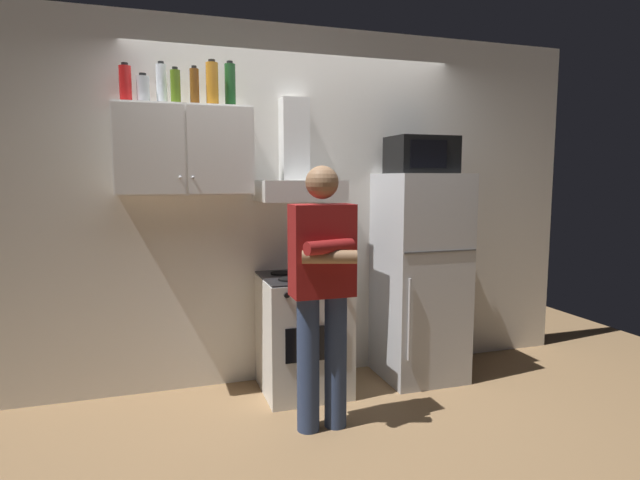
{
  "coord_description": "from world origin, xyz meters",
  "views": [
    {
      "loc": [
        -1.07,
        -3.3,
        1.56
      ],
      "look_at": [
        0.0,
        0.0,
        1.15
      ],
      "focal_mm": 29.1,
      "sensor_mm": 36.0,
      "label": 1
    }
  ],
  "objects_px": {
    "range_hood": "(298,174)",
    "microwave": "(421,155)",
    "upper_cabinet": "(184,151)",
    "person_standing": "(322,288)",
    "bottle_olive_oil": "(175,87)",
    "bottle_wine_green": "(230,86)",
    "bottle_soda_red": "(125,85)",
    "bottle_beer_brown": "(195,87)",
    "stove_oven": "(303,333)",
    "refrigerator": "(420,277)",
    "bottle_liquor_amber": "(212,84)",
    "bottle_vodka_clear": "(162,85)",
    "bottle_canister_steel": "(143,90)"
  },
  "relations": [
    {
      "from": "stove_oven",
      "to": "microwave",
      "type": "height_order",
      "value": "microwave"
    },
    {
      "from": "refrigerator",
      "to": "bottle_liquor_amber",
      "type": "bearing_deg",
      "value": 176.52
    },
    {
      "from": "stove_oven",
      "to": "bottle_vodka_clear",
      "type": "distance_m",
      "value": 1.99
    },
    {
      "from": "person_standing",
      "to": "bottle_liquor_amber",
      "type": "xyz_separation_m",
      "value": [
        -0.56,
        0.7,
        1.3
      ]
    },
    {
      "from": "bottle_liquor_amber",
      "to": "bottle_vodka_clear",
      "type": "xyz_separation_m",
      "value": [
        -0.33,
        0.07,
        -0.01
      ]
    },
    {
      "from": "stove_oven",
      "to": "bottle_canister_steel",
      "type": "distance_m",
      "value": 2.02
    },
    {
      "from": "bottle_wine_green",
      "to": "bottle_vodka_clear",
      "type": "bearing_deg",
      "value": 175.73
    },
    {
      "from": "refrigerator",
      "to": "upper_cabinet",
      "type": "bearing_deg",
      "value": 175.93
    },
    {
      "from": "range_hood",
      "to": "bottle_liquor_amber",
      "type": "xyz_separation_m",
      "value": [
        -0.61,
        -0.03,
        0.6
      ]
    },
    {
      "from": "upper_cabinet",
      "to": "stove_oven",
      "type": "height_order",
      "value": "upper_cabinet"
    },
    {
      "from": "refrigerator",
      "to": "person_standing",
      "type": "xyz_separation_m",
      "value": [
        -1.0,
        -0.61,
        0.1
      ]
    },
    {
      "from": "upper_cabinet",
      "to": "range_hood",
      "type": "relative_size",
      "value": 1.2
    },
    {
      "from": "bottle_olive_oil",
      "to": "bottle_wine_green",
      "type": "relative_size",
      "value": 0.78
    },
    {
      "from": "bottle_wine_green",
      "to": "bottle_beer_brown",
      "type": "relative_size",
      "value": 1.21
    },
    {
      "from": "microwave",
      "to": "bottle_vodka_clear",
      "type": "relative_size",
      "value": 1.67
    },
    {
      "from": "refrigerator",
      "to": "bottle_beer_brown",
      "type": "distance_m",
      "value": 2.17
    },
    {
      "from": "refrigerator",
      "to": "bottle_vodka_clear",
      "type": "relative_size",
      "value": 5.57
    },
    {
      "from": "bottle_olive_oil",
      "to": "bottle_soda_red",
      "type": "xyz_separation_m",
      "value": [
        -0.31,
        0.07,
        0.01
      ]
    },
    {
      "from": "bottle_wine_green",
      "to": "bottle_canister_steel",
      "type": "distance_m",
      "value": 0.57
    },
    {
      "from": "upper_cabinet",
      "to": "stove_oven",
      "type": "relative_size",
      "value": 1.03
    },
    {
      "from": "bottle_canister_steel",
      "to": "bottle_vodka_clear",
      "type": "height_order",
      "value": "bottle_vodka_clear"
    },
    {
      "from": "refrigerator",
      "to": "bottle_olive_oil",
      "type": "height_order",
      "value": "bottle_olive_oil"
    },
    {
      "from": "microwave",
      "to": "bottle_soda_red",
      "type": "height_order",
      "value": "bottle_soda_red"
    },
    {
      "from": "bottle_olive_oil",
      "to": "bottle_soda_red",
      "type": "bearing_deg",
      "value": 166.89
    },
    {
      "from": "stove_oven",
      "to": "refrigerator",
      "type": "distance_m",
      "value": 1.02
    },
    {
      "from": "refrigerator",
      "to": "bottle_wine_green",
      "type": "relative_size",
      "value": 5.11
    },
    {
      "from": "bottle_olive_oil",
      "to": "bottle_canister_steel",
      "type": "relative_size",
      "value": 1.19
    },
    {
      "from": "refrigerator",
      "to": "range_hood",
      "type": "bearing_deg",
      "value": 172.45
    },
    {
      "from": "person_standing",
      "to": "bottle_beer_brown",
      "type": "relative_size",
      "value": 6.33
    },
    {
      "from": "refrigerator",
      "to": "microwave",
      "type": "relative_size",
      "value": 3.33
    },
    {
      "from": "stove_oven",
      "to": "bottle_soda_red",
      "type": "bearing_deg",
      "value": 171.66
    },
    {
      "from": "upper_cabinet",
      "to": "person_standing",
      "type": "relative_size",
      "value": 0.55
    },
    {
      "from": "range_hood",
      "to": "bottle_wine_green",
      "type": "distance_m",
      "value": 0.77
    },
    {
      "from": "upper_cabinet",
      "to": "bottle_beer_brown",
      "type": "height_order",
      "value": "bottle_beer_brown"
    },
    {
      "from": "bottle_liquor_amber",
      "to": "bottle_olive_oil",
      "type": "distance_m",
      "value": 0.24
    },
    {
      "from": "bottle_soda_red",
      "to": "bottle_wine_green",
      "type": "height_order",
      "value": "bottle_wine_green"
    },
    {
      "from": "microwave",
      "to": "bottle_beer_brown",
      "type": "distance_m",
      "value": 1.73
    },
    {
      "from": "stove_oven",
      "to": "bottle_olive_oil",
      "type": "distance_m",
      "value": 1.93
    },
    {
      "from": "bottle_beer_brown",
      "to": "bottle_vodka_clear",
      "type": "bearing_deg",
      "value": 162.03
    },
    {
      "from": "stove_oven",
      "to": "range_hood",
      "type": "height_order",
      "value": "range_hood"
    },
    {
      "from": "person_standing",
      "to": "bottle_olive_oil",
      "type": "distance_m",
      "value": 1.65
    },
    {
      "from": "range_hood",
      "to": "microwave",
      "type": "distance_m",
      "value": 0.97
    },
    {
      "from": "upper_cabinet",
      "to": "bottle_canister_steel",
      "type": "xyz_separation_m",
      "value": [
        -0.25,
        0.04,
        0.4
      ]
    },
    {
      "from": "bottle_olive_oil",
      "to": "bottle_vodka_clear",
      "type": "bearing_deg",
      "value": 142.34
    },
    {
      "from": "bottle_olive_oil",
      "to": "bottle_soda_red",
      "type": "height_order",
      "value": "bottle_soda_red"
    },
    {
      "from": "bottle_liquor_amber",
      "to": "bottle_beer_brown",
      "type": "distance_m",
      "value": 0.12
    },
    {
      "from": "upper_cabinet",
      "to": "microwave",
      "type": "xyz_separation_m",
      "value": [
        1.75,
        -0.11,
        -0.01
      ]
    },
    {
      "from": "stove_oven",
      "to": "bottle_wine_green",
      "type": "height_order",
      "value": "bottle_wine_green"
    },
    {
      "from": "bottle_soda_red",
      "to": "bottle_beer_brown",
      "type": "height_order",
      "value": "bottle_soda_red"
    },
    {
      "from": "microwave",
      "to": "bottle_liquor_amber",
      "type": "bearing_deg",
      "value": 177.19
    }
  ]
}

